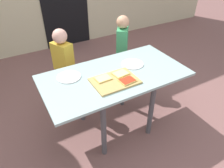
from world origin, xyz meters
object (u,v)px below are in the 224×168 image
(plate_white_left, at_px, (69,77))
(plate_white_right, at_px, (132,64))
(pizza_slice_near_right, at_px, (127,80))
(pizza_slice_far_right, at_px, (121,74))
(pizza_slice_far_left, at_px, (103,78))
(child_left, at_px, (64,64))
(dining_table, at_px, (115,82))
(cutting_board, at_px, (115,81))
(child_right, at_px, (122,48))

(plate_white_left, relative_size, plate_white_right, 1.00)
(pizza_slice_near_right, distance_m, plate_white_right, 0.35)
(pizza_slice_far_right, bearing_deg, pizza_slice_far_left, 176.68)
(pizza_slice_far_left, height_order, pizza_slice_near_right, same)
(plate_white_right, relative_size, child_left, 0.23)
(dining_table, height_order, cutting_board, cutting_board)
(pizza_slice_far_right, height_order, child_left, child_left)
(plate_white_right, distance_m, child_left, 0.85)
(plate_white_right, bearing_deg, pizza_slice_near_right, -131.93)
(pizza_slice_far_left, xyz_separation_m, child_right, (0.68, 0.75, -0.16))
(cutting_board, relative_size, pizza_slice_far_right, 2.65)
(dining_table, height_order, pizza_slice_far_left, pizza_slice_far_left)
(dining_table, xyz_separation_m, child_right, (0.53, 0.71, -0.04))
(pizza_slice_far_left, height_order, plate_white_right, pizza_slice_far_left)
(pizza_slice_near_right, relative_size, child_left, 0.15)
(cutting_board, distance_m, plate_white_left, 0.46)
(plate_white_right, distance_m, child_right, 0.71)
(plate_white_left, bearing_deg, pizza_slice_far_left, -38.40)
(pizza_slice_far_right, relative_size, plate_white_left, 0.69)
(pizza_slice_near_right, xyz_separation_m, child_left, (-0.35, 0.86, -0.16))
(pizza_slice_far_left, relative_size, pizza_slice_far_right, 0.95)
(pizza_slice_far_left, bearing_deg, plate_white_left, 141.60)
(dining_table, height_order, child_right, child_right)
(child_right, bearing_deg, pizza_slice_far_left, -132.20)
(pizza_slice_near_right, height_order, child_left, child_left)
(child_left, bearing_deg, child_right, 2.27)
(dining_table, relative_size, cutting_board, 3.40)
(pizza_slice_far_left, relative_size, child_left, 0.15)
(dining_table, distance_m, plate_white_left, 0.47)
(child_right, bearing_deg, plate_white_left, -150.45)
(cutting_board, distance_m, pizza_slice_far_right, 0.12)
(pizza_slice_near_right, bearing_deg, plate_white_right, 48.07)
(dining_table, height_order, plate_white_right, plate_white_right)
(plate_white_right, bearing_deg, pizza_slice_far_right, -150.72)
(plate_white_left, xyz_separation_m, plate_white_right, (0.69, -0.10, 0.00))
(plate_white_left, relative_size, child_right, 0.23)
(cutting_board, bearing_deg, dining_table, 59.79)
(cutting_board, height_order, child_left, child_left)
(pizza_slice_far_right, distance_m, child_right, 0.92)
(cutting_board, height_order, plate_white_left, cutting_board)
(child_left, bearing_deg, cutting_board, -72.38)
(pizza_slice_near_right, bearing_deg, dining_table, 99.63)
(dining_table, distance_m, child_left, 0.75)
(pizza_slice_far_left, relative_size, child_right, 0.15)
(plate_white_left, xyz_separation_m, child_left, (0.10, 0.51, -0.14))
(plate_white_right, bearing_deg, child_right, 67.33)
(plate_white_left, distance_m, plate_white_right, 0.69)
(dining_table, height_order, plate_white_left, plate_white_left)
(plate_white_left, bearing_deg, dining_table, -22.49)
(plate_white_left, distance_m, child_left, 0.54)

